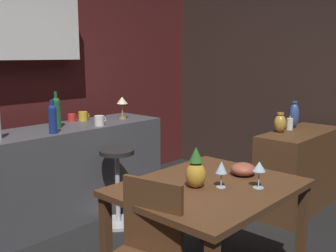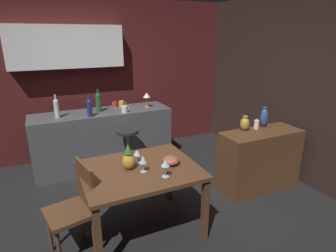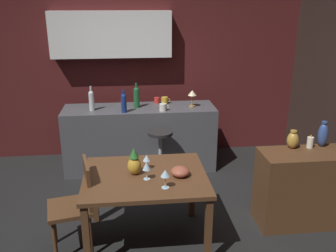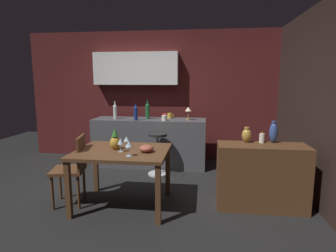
{
  "view_description": "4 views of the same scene",
  "coord_description": "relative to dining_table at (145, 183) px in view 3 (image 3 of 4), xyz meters",
  "views": [
    {
      "loc": [
        -1.94,
        -1.76,
        1.58
      ],
      "look_at": [
        0.35,
        0.35,
        1.01
      ],
      "focal_mm": 41.88,
      "sensor_mm": 36.0,
      "label": 1
    },
    {
      "loc": [
        -0.76,
        -2.71,
        2.02
      ],
      "look_at": [
        0.67,
        0.35,
        0.91
      ],
      "focal_mm": 29.76,
      "sensor_mm": 36.0,
      "label": 2
    },
    {
      "loc": [
        -0.07,
        -3.41,
        2.3
      ],
      "look_at": [
        0.36,
        0.52,
        0.94
      ],
      "focal_mm": 39.03,
      "sensor_mm": 36.0,
      "label": 3
    },
    {
      "loc": [
        1.06,
        -3.6,
        1.6
      ],
      "look_at": [
        0.55,
        0.39,
        0.95
      ],
      "focal_mm": 29.66,
      "sensor_mm": 36.0,
      "label": 4
    }
  ],
  "objects": [
    {
      "name": "ground_plane",
      "position": [
        -0.05,
        0.29,
        -0.65
      ],
      "size": [
        9.0,
        9.0,
        0.0
      ],
      "primitive_type": "plane",
      "color": "black"
    },
    {
      "name": "wall_kitchen_back",
      "position": [
        -0.11,
        2.37,
        0.76
      ],
      "size": [
        5.2,
        0.33,
        2.6
      ],
      "color": "#4C1919",
      "rests_on": "ground_plane"
    },
    {
      "name": "dining_table",
      "position": [
        0.0,
        0.0,
        0.0
      ],
      "size": [
        1.16,
        0.94,
        0.74
      ],
      "color": "#56351E",
      "rests_on": "ground_plane"
    },
    {
      "name": "kitchen_counter",
      "position": [
        0.01,
        1.75,
        -0.2
      ],
      "size": [
        2.1,
        0.6,
        0.9
      ],
      "primitive_type": "cube",
      "color": "#4C4C51",
      "rests_on": "ground_plane"
    },
    {
      "name": "sideboard_cabinet",
      "position": [
        1.76,
        0.17,
        -0.24
      ],
      "size": [
        1.1,
        0.44,
        0.82
      ],
      "primitive_type": "cube",
      "color": "#56351E",
      "rests_on": "ground_plane"
    },
    {
      "name": "chair_near_window",
      "position": [
        -0.65,
        -0.04,
        -0.15
      ],
      "size": [
        0.47,
        0.47,
        0.91
      ],
      "color": "#56351E",
      "rests_on": "ground_plane"
    },
    {
      "name": "bar_stool",
      "position": [
        0.25,
        1.23,
        -0.26
      ],
      "size": [
        0.34,
        0.34,
        0.73
      ],
      "color": "#262323",
      "rests_on": "ground_plane"
    },
    {
      "name": "wine_glass_left",
      "position": [
        0.01,
        -0.09,
        0.22
      ],
      "size": [
        0.07,
        0.07,
        0.17
      ],
      "color": "silver",
      "rests_on": "dining_table"
    },
    {
      "name": "wine_glass_right",
      "position": [
        0.02,
        0.13,
        0.2
      ],
      "size": [
        0.07,
        0.07,
        0.15
      ],
      "color": "silver",
      "rests_on": "dining_table"
    },
    {
      "name": "wine_glass_center",
      "position": [
        0.16,
        -0.27,
        0.23
      ],
      "size": [
        0.08,
        0.08,
        0.17
      ],
      "color": "silver",
      "rests_on": "dining_table"
    },
    {
      "name": "pineapple_centerpiece",
      "position": [
        -0.1,
        0.03,
        0.2
      ],
      "size": [
        0.13,
        0.13,
        0.27
      ],
      "color": "gold",
      "rests_on": "dining_table"
    },
    {
      "name": "fruit_bowl",
      "position": [
        0.33,
        -0.05,
        0.13
      ],
      "size": [
        0.18,
        0.18,
        0.09
      ],
      "primitive_type": "ellipsoid",
      "color": "#9E4C38",
      "rests_on": "dining_table"
    },
    {
      "name": "wine_bottle_clear",
      "position": [
        -0.63,
        1.69,
        0.4
      ],
      "size": [
        0.07,
        0.07,
        0.33
      ],
      "color": "silver",
      "rests_on": "kitchen_counter"
    },
    {
      "name": "wine_bottle_cobalt",
      "position": [
        -0.2,
        1.55,
        0.39
      ],
      "size": [
        0.07,
        0.07,
        0.3
      ],
      "color": "navy",
      "rests_on": "kitchen_counter"
    },
    {
      "name": "wine_bottle_green",
      "position": [
        -0.03,
        1.77,
        0.41
      ],
      "size": [
        0.08,
        0.08,
        0.34
      ],
      "color": "#1E592D",
      "rests_on": "kitchen_counter"
    },
    {
      "name": "cup_mustard",
      "position": [
        0.38,
        1.92,
        0.3
      ],
      "size": [
        0.13,
        0.09,
        0.1
      ],
      "color": "gold",
      "rests_on": "kitchen_counter"
    },
    {
      "name": "cup_white",
      "position": [
        0.32,
        1.57,
        0.3
      ],
      "size": [
        0.13,
        0.09,
        0.1
      ],
      "color": "white",
      "rests_on": "kitchen_counter"
    },
    {
      "name": "cup_red",
      "position": [
        0.27,
        1.97,
        0.29
      ],
      "size": [
        0.11,
        0.08,
        0.08
      ],
      "color": "red",
      "rests_on": "kitchen_counter"
    },
    {
      "name": "counter_lamp",
      "position": [
        0.74,
        1.71,
        0.43
      ],
      "size": [
        0.12,
        0.12,
        0.24
      ],
      "color": "#A58447",
      "rests_on": "kitchen_counter"
    },
    {
      "name": "pillar_candle_tall",
      "position": [
        1.76,
        0.29,
        0.23
      ],
      "size": [
        0.07,
        0.07,
        0.15
      ],
      "color": "white",
      "rests_on": "sideboard_cabinet"
    },
    {
      "name": "vase_ceramic_blue",
      "position": [
        1.91,
        0.32,
        0.3
      ],
      "size": [
        0.11,
        0.11,
        0.28
      ],
      "color": "#334C8C",
      "rests_on": "sideboard_cabinet"
    },
    {
      "name": "vase_brass",
      "position": [
        1.57,
        0.31,
        0.26
      ],
      "size": [
        0.12,
        0.12,
        0.2
      ],
      "color": "#B78C38",
      "rests_on": "sideboard_cabinet"
    }
  ]
}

